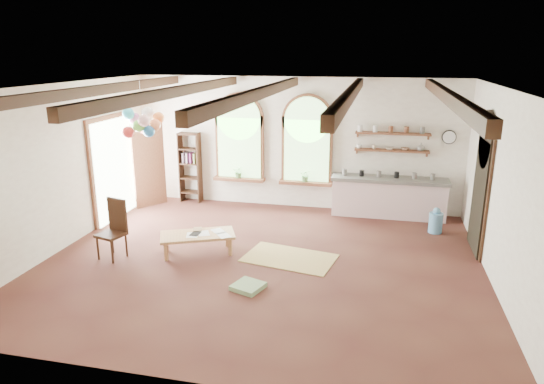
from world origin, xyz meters
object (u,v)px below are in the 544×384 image
(coffee_table, at_px, (198,236))
(balloon_cluster, at_px, (142,123))
(side_chair, at_px, (113,241))
(kitchen_counter, at_px, (388,197))

(coffee_table, bearing_deg, balloon_cluster, 144.23)
(coffee_table, relative_size, balloon_cluster, 1.34)
(coffee_table, relative_size, side_chair, 1.36)
(side_chair, bearing_deg, kitchen_counter, 35.30)
(kitchen_counter, height_order, side_chair, side_chair)
(balloon_cluster, bearing_deg, kitchen_counter, 20.49)
(side_chair, relative_size, balloon_cluster, 0.98)
(kitchen_counter, relative_size, balloon_cluster, 2.32)
(kitchen_counter, relative_size, coffee_table, 1.74)
(balloon_cluster, bearing_deg, side_chair, -87.13)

